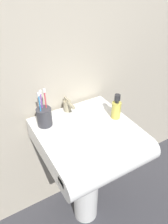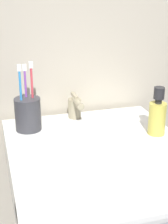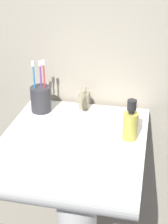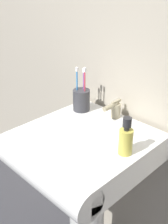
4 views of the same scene
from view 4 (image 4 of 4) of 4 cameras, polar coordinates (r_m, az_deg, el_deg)
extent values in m
cube|color=#B7AD99|center=(1.24, 10.40, 15.88)|extent=(5.00, 0.05, 2.40)
cylinder|color=white|center=(1.47, 0.57, -20.33)|extent=(0.17, 0.17, 0.70)
cube|color=white|center=(1.20, 0.66, -6.95)|extent=(0.51, 0.48, 0.12)
cylinder|color=white|center=(1.08, -8.54, -11.94)|extent=(0.51, 0.12, 0.12)
cylinder|color=tan|center=(1.29, 6.45, 0.29)|extent=(0.04, 0.04, 0.07)
cylinder|color=tan|center=(1.25, 5.34, 1.08)|extent=(0.02, 0.08, 0.02)
cube|color=tan|center=(1.27, 6.56, 2.13)|extent=(0.01, 0.06, 0.01)
cylinder|color=#38383D|center=(1.34, -0.53, 2.44)|extent=(0.08, 0.08, 0.10)
cylinder|color=#338CD8|center=(1.33, -1.41, 4.62)|extent=(0.01, 0.01, 0.18)
cube|color=white|center=(1.29, -1.46, 8.65)|extent=(0.01, 0.01, 0.02)
cylinder|color=#D83F4C|center=(1.31, 0.14, 4.42)|extent=(0.01, 0.01, 0.18)
cube|color=white|center=(1.28, 0.15, 8.56)|extent=(0.01, 0.01, 0.02)
cylinder|color=purple|center=(1.34, -0.05, 4.58)|extent=(0.01, 0.01, 0.17)
cube|color=white|center=(1.30, -0.05, 8.46)|extent=(0.01, 0.01, 0.02)
cylinder|color=gold|center=(1.04, 8.37, -6.07)|extent=(0.05, 0.05, 0.10)
cylinder|color=#262628|center=(1.01, 8.58, -3.34)|extent=(0.02, 0.02, 0.01)
cylinder|color=#262628|center=(0.99, 8.68, -2.10)|extent=(0.03, 0.03, 0.03)
camera|label=1|loc=(1.17, -53.72, 23.95)|focal=35.00mm
camera|label=2|loc=(1.00, -53.01, 6.76)|focal=55.00mm
camera|label=3|loc=(0.55, -83.76, 6.80)|focal=55.00mm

